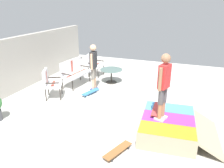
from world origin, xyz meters
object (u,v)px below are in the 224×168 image
at_px(skateboard_spare, 118,150).
at_px(skateboard_on_ramp, 157,109).
at_px(person_skater, 164,83).
at_px(person_watching, 94,64).
at_px(patio_table, 111,73).
at_px(patio_chair_near_house, 94,62).
at_px(skateboard_by_bench, 91,92).
at_px(skate_ramp, 169,126).
at_px(patio_chair_by_wall, 50,81).
at_px(patio_bench, 74,70).

distance_m(skateboard_spare, skateboard_on_ramp, 1.57).
bearing_deg(skateboard_spare, person_skater, -34.24).
height_order(person_watching, skateboard_on_ramp, person_watching).
distance_m(patio_table, person_skater, 4.09).
distance_m(patio_chair_near_house, skateboard_by_bench, 2.20).
relative_size(person_watching, person_skater, 1.06).
height_order(patio_table, skateboard_on_ramp, patio_table).
distance_m(skate_ramp, person_watching, 3.72).
relative_size(patio_chair_by_wall, skateboard_spare, 1.25).
relative_size(patio_table, person_watching, 0.52).
bearing_deg(patio_table, skate_ramp, -137.87).
distance_m(patio_chair_near_house, skateboard_on_ramp, 4.79).
bearing_deg(person_watching, patio_table, -19.50).
relative_size(patio_table, person_skater, 0.55).
bearing_deg(skateboard_by_bench, skate_ramp, -118.20).
xyz_separation_m(patio_chair_by_wall, skateboard_on_ramp, (-0.63, -3.75, -0.08)).
xyz_separation_m(patio_bench, patio_chair_by_wall, (-1.38, 0.14, -0.00)).
height_order(skate_ramp, patio_bench, patio_bench).
distance_m(person_watching, person_skater, 3.57).
relative_size(patio_chair_by_wall, patio_table, 1.13).
xyz_separation_m(person_watching, person_skater, (-2.15, -2.82, 0.39)).
bearing_deg(patio_bench, patio_table, -58.60).
bearing_deg(patio_bench, skateboard_spare, -138.26).
relative_size(patio_bench, skateboard_on_ramp, 1.61).
distance_m(patio_chair_by_wall, skateboard_by_bench, 1.48).
xyz_separation_m(skate_ramp, person_watching, (2.03, 3.02, 0.78)).
height_order(patio_chair_by_wall, skateboard_on_ramp, patio_chair_by_wall).
bearing_deg(skateboard_on_ramp, skate_ramp, -117.31).
height_order(patio_table, person_skater, person_skater).
bearing_deg(patio_bench, skateboard_on_ramp, -119.14).
distance_m(skateboard_by_bench, skateboard_on_ramp, 2.98).
distance_m(patio_table, skateboard_spare, 4.54).
bearing_deg(patio_chair_by_wall, person_watching, -41.67).
relative_size(person_skater, skateboard_on_ramp, 2.01).
relative_size(patio_bench, patio_chair_near_house, 1.28).
height_order(person_watching, person_skater, person_skater).
height_order(person_skater, skateboard_by_bench, person_skater).
relative_size(patio_chair_near_house, person_skater, 0.63).
distance_m(patio_bench, patio_table, 1.51).
bearing_deg(patio_table, person_skater, -141.20).
height_order(person_watching, skateboard_spare, person_watching).
height_order(patio_table, skateboard_by_bench, patio_table).
bearing_deg(patio_table, patio_chair_by_wall, 146.73).
relative_size(person_watching, skateboard_on_ramp, 2.12).
distance_m(patio_chair_by_wall, skateboard_spare, 3.79).
height_order(patio_chair_near_house, patio_chair_by_wall, same).
bearing_deg(skateboard_spare, patio_chair_by_wall, 57.55).
bearing_deg(patio_table, patio_bench, 121.40).
distance_m(skate_ramp, patio_table, 4.01).
distance_m(patio_bench, person_watching, 1.03).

